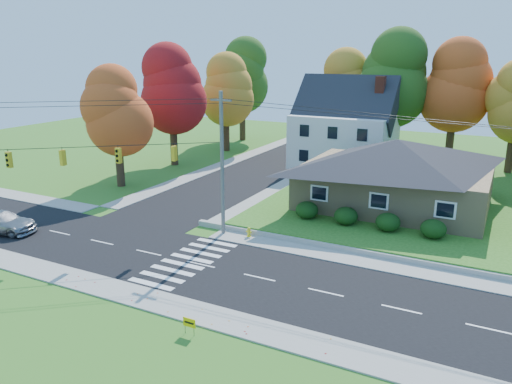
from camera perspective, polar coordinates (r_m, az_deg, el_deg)
ground at (r=30.81m, az=-6.33°, el=-8.26°), size 120.00×120.00×0.00m
road_main at (r=30.81m, az=-6.33°, el=-8.24°), size 90.00×8.00×0.02m
road_cross at (r=56.17m, az=1.45°, el=2.93°), size 8.00×44.00×0.02m
sidewalk_north at (r=34.74m, az=-1.78°, el=-5.25°), size 90.00×2.00×0.08m
sidewalk_south at (r=27.21m, az=-12.25°, el=-11.87°), size 90.00×2.00×0.08m
lawn at (r=46.07m, az=22.74°, el=-0.90°), size 30.00×30.00×0.50m
ranch_house at (r=41.14m, az=15.63°, el=2.22°), size 14.60×10.60×5.40m
colonial_house at (r=54.27m, az=10.15°, el=7.15°), size 10.40×8.40×9.60m
hedge_row at (r=35.99m, az=12.52°, el=-3.02°), size 10.70×1.70×1.27m
traffic_infrastructure at (r=30.28m, az=-5.45°, el=1.65°), size 38.10×10.66×10.00m
tree_lot_0 at (r=60.17m, az=10.18°, el=11.55°), size 6.72×6.72×12.51m
tree_lot_1 at (r=57.62m, az=15.77°, el=12.34°), size 7.84×7.84×14.60m
tree_lot_2 at (r=57.73m, az=21.86°, el=11.16°), size 7.28×7.28×13.56m
tree_west_0 at (r=48.49m, az=-15.73°, el=8.87°), size 6.16×6.16×11.47m
tree_west_1 at (r=56.67m, az=-9.64°, el=11.48°), size 7.28×7.28×13.56m
tree_west_2 at (r=64.48m, az=-3.48°, el=11.58°), size 6.72×6.72×12.51m
tree_west_3 at (r=72.33m, az=-1.59°, el=13.09°), size 7.84×7.84×14.60m
silver_sedan at (r=40.01m, az=-27.23°, el=-3.06°), size 5.65×3.42×1.53m
white_car at (r=64.70m, az=5.28°, el=5.15°), size 1.43×3.77×1.23m
fire_hydrant at (r=34.76m, az=-0.81°, el=-4.66°), size 0.42×0.33×0.75m
yard_sign at (r=23.65m, az=-7.64°, el=-14.62°), size 0.66×0.03×0.82m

